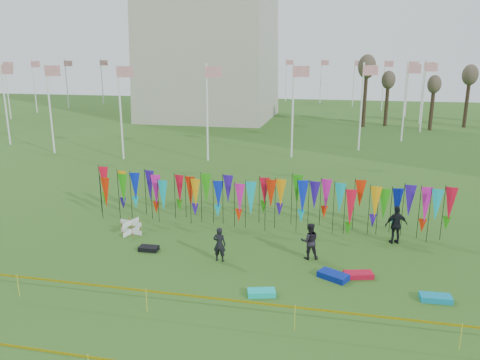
% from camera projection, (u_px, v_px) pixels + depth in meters
% --- Properties ---
extents(ground, '(160.00, 160.00, 0.00)m').
position_uv_depth(ground, '(226.00, 282.00, 18.34)').
color(ground, '#2D5016').
rests_on(ground, ground).
extents(flagpole_ring, '(57.40, 56.16, 8.00)m').
position_uv_depth(flagpole_ring, '(211.00, 89.00, 65.49)').
color(flagpole_ring, silver).
rests_on(flagpole_ring, ground).
extents(banner_row, '(18.64, 0.64, 2.52)m').
position_uv_depth(banner_row, '(261.00, 195.00, 24.04)').
color(banner_row, black).
rests_on(banner_row, ground).
extents(caution_tape_near, '(26.00, 0.02, 0.90)m').
position_uv_depth(caution_tape_near, '(199.00, 298.00, 15.58)').
color(caution_tape_near, '#FFD905').
rests_on(caution_tape_near, ground).
extents(box_kite, '(0.65, 0.65, 0.72)m').
position_uv_depth(box_kite, '(131.00, 227.00, 23.16)').
color(box_kite, '#B70D0F').
rests_on(box_kite, ground).
extents(person_left, '(0.57, 0.43, 1.53)m').
position_uv_depth(person_left, '(219.00, 244.00, 20.02)').
color(person_left, black).
rests_on(person_left, ground).
extents(person_mid, '(0.88, 0.65, 1.63)m').
position_uv_depth(person_mid, '(310.00, 241.00, 20.25)').
color(person_mid, black).
rests_on(person_mid, ground).
extents(person_right, '(1.21, 0.91, 1.84)m').
position_uv_depth(person_right, '(396.00, 225.00, 21.87)').
color(person_right, black).
rests_on(person_right, ground).
extents(kite_bag_turquoise, '(1.12, 0.77, 0.20)m').
position_uv_depth(kite_bag_turquoise, '(261.00, 293.00, 17.28)').
color(kite_bag_turquoise, '#0DCEC1').
rests_on(kite_bag_turquoise, ground).
extents(kite_bag_blue, '(1.32, 1.10, 0.25)m').
position_uv_depth(kite_bag_blue, '(333.00, 276.00, 18.57)').
color(kite_bag_blue, '#092092').
rests_on(kite_bag_blue, ground).
extents(kite_bag_red, '(1.23, 0.80, 0.21)m').
position_uv_depth(kite_bag_red, '(358.00, 275.00, 18.69)').
color(kite_bag_red, red).
rests_on(kite_bag_red, ground).
extents(kite_bag_black, '(0.88, 0.53, 0.20)m').
position_uv_depth(kite_bag_black, '(149.00, 248.00, 21.25)').
color(kite_bag_black, black).
rests_on(kite_bag_black, ground).
extents(kite_bag_teal, '(1.12, 0.58, 0.21)m').
position_uv_depth(kite_bag_teal, '(436.00, 298.00, 16.91)').
color(kite_bag_teal, '#0C8DB3').
rests_on(kite_bag_teal, ground).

